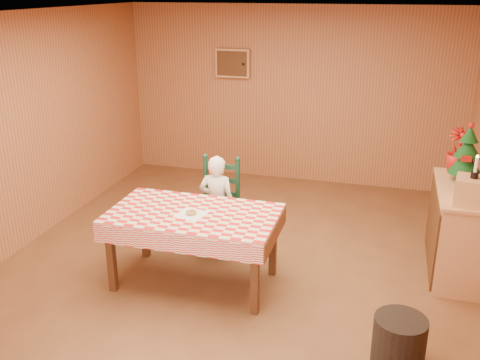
{
  "coord_description": "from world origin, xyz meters",
  "views": [
    {
      "loc": [
        1.43,
        -4.78,
        2.85
      ],
      "look_at": [
        0.0,
        0.2,
        0.95
      ],
      "focal_mm": 40.0,
      "sensor_mm": 36.0,
      "label": 1
    }
  ],
  "objects_px": {
    "shelf_unit": "(458,230)",
    "dining_table": "(193,220)",
    "ladder_chair": "(219,207)",
    "christmas_tree": "(467,155)",
    "storage_bin": "(399,342)",
    "crate": "(472,191)",
    "seated_child": "(217,204)"
  },
  "relations": [
    {
      "from": "shelf_unit",
      "to": "christmas_tree",
      "type": "xyz_separation_m",
      "value": [
        0.01,
        0.25,
        0.74
      ]
    },
    {
      "from": "seated_child",
      "to": "crate",
      "type": "height_order",
      "value": "crate"
    },
    {
      "from": "crate",
      "to": "storage_bin",
      "type": "bearing_deg",
      "value": -113.27
    },
    {
      "from": "ladder_chair",
      "to": "shelf_unit",
      "type": "relative_size",
      "value": 0.87
    },
    {
      "from": "crate",
      "to": "christmas_tree",
      "type": "bearing_deg",
      "value": 90.0
    },
    {
      "from": "crate",
      "to": "storage_bin",
      "type": "xyz_separation_m",
      "value": [
        -0.56,
        -1.3,
        -0.85
      ]
    },
    {
      "from": "shelf_unit",
      "to": "dining_table",
      "type": "bearing_deg",
      "value": -159.05
    },
    {
      "from": "dining_table",
      "to": "shelf_unit",
      "type": "bearing_deg",
      "value": 20.95
    },
    {
      "from": "storage_bin",
      "to": "ladder_chair",
      "type": "bearing_deg",
      "value": 142.63
    },
    {
      "from": "seated_child",
      "to": "crate",
      "type": "xyz_separation_m",
      "value": [
        2.55,
        -0.16,
        0.49
      ]
    },
    {
      "from": "shelf_unit",
      "to": "christmas_tree",
      "type": "relative_size",
      "value": 2.0
    },
    {
      "from": "ladder_chair",
      "to": "shelf_unit",
      "type": "bearing_deg",
      "value": 4.18
    },
    {
      "from": "seated_child",
      "to": "crate",
      "type": "relative_size",
      "value": 3.75
    },
    {
      "from": "dining_table",
      "to": "storage_bin",
      "type": "xyz_separation_m",
      "value": [
        1.99,
        -0.73,
        -0.48
      ]
    },
    {
      "from": "shelf_unit",
      "to": "christmas_tree",
      "type": "distance_m",
      "value": 0.79
    },
    {
      "from": "crate",
      "to": "shelf_unit",
      "type": "bearing_deg",
      "value": 91.23
    },
    {
      "from": "christmas_tree",
      "to": "storage_bin",
      "type": "xyz_separation_m",
      "value": [
        -0.56,
        -1.95,
        -1.0
      ]
    },
    {
      "from": "shelf_unit",
      "to": "crate",
      "type": "xyz_separation_m",
      "value": [
        0.01,
        -0.4,
        0.59
      ]
    },
    {
      "from": "ladder_chair",
      "to": "christmas_tree",
      "type": "bearing_deg",
      "value": 9.69
    },
    {
      "from": "dining_table",
      "to": "crate",
      "type": "relative_size",
      "value": 5.52
    },
    {
      "from": "seated_child",
      "to": "christmas_tree",
      "type": "bearing_deg",
      "value": -169.07
    },
    {
      "from": "ladder_chair",
      "to": "shelf_unit",
      "type": "distance_m",
      "value": 2.55
    },
    {
      "from": "ladder_chair",
      "to": "seated_child",
      "type": "xyz_separation_m",
      "value": [
        0.0,
        -0.06,
        0.06
      ]
    },
    {
      "from": "ladder_chair",
      "to": "christmas_tree",
      "type": "xyz_separation_m",
      "value": [
        2.55,
        0.44,
        0.71
      ]
    },
    {
      "from": "crate",
      "to": "christmas_tree",
      "type": "xyz_separation_m",
      "value": [
        -0.0,
        0.65,
        0.16
      ]
    },
    {
      "from": "christmas_tree",
      "to": "storage_bin",
      "type": "height_order",
      "value": "christmas_tree"
    },
    {
      "from": "ladder_chair",
      "to": "storage_bin",
      "type": "xyz_separation_m",
      "value": [
        1.99,
        -1.52,
        -0.3
      ]
    },
    {
      "from": "shelf_unit",
      "to": "crate",
      "type": "bearing_deg",
      "value": -88.77
    },
    {
      "from": "dining_table",
      "to": "storage_bin",
      "type": "relative_size",
      "value": 3.99
    },
    {
      "from": "christmas_tree",
      "to": "ladder_chair",
      "type": "bearing_deg",
      "value": -170.31
    },
    {
      "from": "ladder_chair",
      "to": "christmas_tree",
      "type": "relative_size",
      "value": 1.74
    },
    {
      "from": "ladder_chair",
      "to": "crate",
      "type": "xyz_separation_m",
      "value": [
        2.55,
        -0.21,
        0.55
      ]
    }
  ]
}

